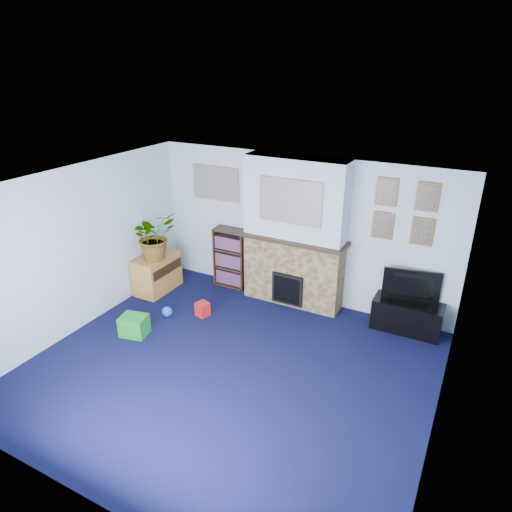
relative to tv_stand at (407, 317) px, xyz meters
The scene contains 26 objects.
floor 2.75m from the tv_stand, 132.25° to the right, with size 5.00×4.50×0.01m, color #0D1034.
ceiling 3.50m from the tv_stand, 132.25° to the right, with size 5.00×4.50×0.01m, color white.
wall_back 2.10m from the tv_stand, behind, with size 5.00×0.04×2.40m, color silver.
wall_front 4.76m from the tv_stand, 113.31° to the right, with size 5.00×0.04×2.40m, color silver.
wall_left 4.89m from the tv_stand, 154.95° to the right, with size 0.04×4.50×2.40m, color silver.
wall_right 2.35m from the tv_stand, 72.09° to the right, with size 0.04×4.50×2.40m, color silver.
chimney_breast 2.08m from the tv_stand, behind, with size 1.72×0.50×2.40m.
collage_main 2.42m from the tv_stand, behind, with size 1.00×0.03×0.68m, color gray.
collage_left 3.74m from the tv_stand, behind, with size 0.90×0.03×0.58m, color gray.
portrait_tl 1.87m from the tv_stand, 159.81° to the left, with size 0.30×0.03×0.40m, color brown.
portrait_tr 1.79m from the tv_stand, 88.26° to the left, with size 0.30×0.03×0.40m, color brown.
portrait_bl 1.40m from the tv_stand, 159.81° to the left, with size 0.30×0.03×0.40m, color brown.
portrait_br 1.29m from the tv_stand, 88.26° to the left, with size 0.30×0.03×0.40m, color brown.
tv_stand is the anchor object (origin of this frame).
television 0.48m from the tv_stand, 90.00° to the left, with size 0.81×0.11×0.47m, color black.
bookshelf 3.06m from the tv_stand, behind, with size 0.58×0.28×1.05m.
sideboard 4.14m from the tv_stand, behind, with size 0.45×0.82×0.64m, color #BA7F3B.
potted_plant 4.18m from the tv_stand, 169.62° to the right, with size 0.71×0.62×0.79m, color #26661E.
mantel_clock 2.13m from the tv_stand, behind, with size 0.09×0.06×0.13m, color gold.
mantel_candle 1.81m from the tv_stand, behind, with size 0.05×0.05×0.15m, color #B2BFC6.
mantel_teddy 2.53m from the tv_stand, behind, with size 0.11×0.11×0.11m, color gray.
mantel_can 1.46m from the tv_stand, behind, with size 0.07×0.07×0.13m, color red.
green_crate 4.01m from the tv_stand, 150.54° to the right, with size 0.37×0.30×0.30m, color #198C26.
toy_ball 3.64m from the tv_stand, 158.40° to the right, with size 0.16×0.16×0.16m, color blue.
toy_block 3.10m from the tv_stand, 159.96° to the right, with size 0.18×0.18×0.22m, color red.
toy_tube 4.11m from the tv_stand, 167.67° to the right, with size 0.13×0.13×0.28m, color yellow.
Camera 1 is at (2.57, -4.14, 3.73)m, focal length 32.00 mm.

